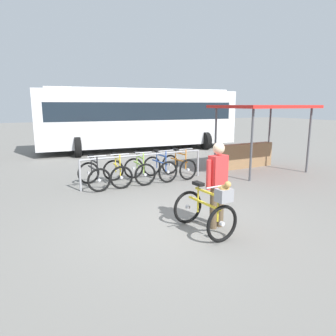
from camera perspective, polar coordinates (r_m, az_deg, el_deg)
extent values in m
plane|color=slate|center=(6.29, 0.78, -10.05)|extent=(80.00, 80.00, 0.00)
cylinder|color=#99999E|center=(8.73, -15.83, -1.41)|extent=(0.06, 0.06, 0.85)
cylinder|color=#99999E|center=(10.27, 5.51, 0.89)|extent=(0.06, 0.06, 0.85)
cylinder|color=#99999E|center=(9.26, -4.32, 2.41)|extent=(3.84, 0.34, 0.05)
torus|color=black|center=(9.50, -14.36, -0.88)|extent=(0.66, 0.12, 0.66)
cylinder|color=#B7B7BC|center=(9.50, -14.36, -0.88)|extent=(0.09, 0.07, 0.08)
torus|color=black|center=(8.54, -12.49, -2.17)|extent=(0.66, 0.12, 0.66)
cylinder|color=#B7B7BC|center=(8.54, -12.49, -2.17)|extent=(0.09, 0.07, 0.08)
cube|color=black|center=(8.97, -13.54, -0.09)|extent=(0.12, 0.92, 0.04)
cube|color=black|center=(8.88, -13.52, 1.27)|extent=(0.09, 0.61, 0.04)
cylinder|color=black|center=(9.13, -13.89, 0.42)|extent=(0.03, 0.03, 0.55)
cube|color=black|center=(9.09, -13.97, 2.12)|extent=(0.14, 0.25, 0.06)
cylinder|color=black|center=(8.59, -12.83, 0.04)|extent=(0.03, 0.03, 0.63)
cylinder|color=#B7B7BC|center=(8.53, -12.92, 2.12)|extent=(0.52, 0.08, 0.03)
torus|color=black|center=(9.71, -9.97, -0.43)|extent=(0.66, 0.11, 0.66)
cylinder|color=#B7B7BC|center=(9.71, -9.97, -0.43)|extent=(0.08, 0.07, 0.08)
torus|color=black|center=(8.74, -8.53, -1.72)|extent=(0.66, 0.11, 0.66)
cylinder|color=#B7B7BC|center=(8.74, -8.53, -1.72)|extent=(0.08, 0.07, 0.08)
cube|color=yellow|center=(9.17, -9.34, 0.33)|extent=(0.08, 0.92, 0.04)
cube|color=yellow|center=(9.09, -9.31, 1.67)|extent=(0.06, 0.61, 0.04)
cylinder|color=yellow|center=(9.34, -9.60, 0.84)|extent=(0.03, 0.03, 0.55)
cube|color=black|center=(9.29, -9.66, 2.50)|extent=(0.13, 0.25, 0.06)
cylinder|color=yellow|center=(8.79, -8.78, 0.45)|extent=(0.03, 0.03, 0.63)
cylinder|color=#B7B7BC|center=(8.73, -8.85, 2.48)|extent=(0.52, 0.05, 0.03)
torus|color=black|center=(9.94, -6.32, -0.04)|extent=(0.66, 0.07, 0.66)
cylinder|color=#B7B7BC|center=(9.94, -6.32, -0.04)|extent=(0.08, 0.06, 0.08)
torus|color=black|center=(9.00, -4.20, -1.22)|extent=(0.66, 0.07, 0.66)
cylinder|color=#B7B7BC|center=(9.00, -4.20, -1.22)|extent=(0.08, 0.06, 0.08)
cube|color=#9ED14C|center=(9.43, -5.33, 0.74)|extent=(0.04, 0.92, 0.04)
cube|color=#9ED14C|center=(9.34, -5.25, 2.04)|extent=(0.04, 0.61, 0.04)
cylinder|color=#9ED14C|center=(9.59, -5.72, 1.22)|extent=(0.03, 0.03, 0.55)
cube|color=black|center=(9.54, -5.75, 2.84)|extent=(0.12, 0.24, 0.06)
cylinder|color=#9ED14C|center=(9.05, -4.51, 0.88)|extent=(0.03, 0.03, 0.63)
cylinder|color=#B7B7BC|center=(9.00, -4.54, 2.85)|extent=(0.52, 0.03, 0.03)
torus|color=black|center=(10.20, -2.97, 0.32)|extent=(0.66, 0.14, 0.66)
cylinder|color=#B7B7BC|center=(10.20, -2.97, 0.32)|extent=(0.09, 0.07, 0.08)
torus|color=black|center=(9.34, 0.00, -0.72)|extent=(0.66, 0.14, 0.66)
cylinder|color=#B7B7BC|center=(9.34, 0.00, -0.72)|extent=(0.09, 0.07, 0.08)
cube|color=#2D56B7|center=(9.72, -1.56, 1.12)|extent=(0.14, 0.92, 0.04)
cube|color=#2D56B7|center=(9.64, -1.42, 2.39)|extent=(0.11, 0.61, 0.04)
cylinder|color=#2D56B7|center=(9.87, -2.09, 1.57)|extent=(0.03, 0.03, 0.55)
cube|color=black|center=(9.83, -2.10, 3.15)|extent=(0.15, 0.25, 0.06)
cylinder|color=#2D56B7|center=(9.38, -0.38, 1.29)|extent=(0.03, 0.03, 0.63)
cylinder|color=#B7B7BC|center=(9.33, -0.39, 3.20)|extent=(0.52, 0.09, 0.03)
torus|color=black|center=(10.52, 0.38, 0.67)|extent=(0.67, 0.18, 0.66)
cylinder|color=#B7B7BC|center=(10.52, 0.38, 0.67)|extent=(0.09, 0.07, 0.08)
torus|color=black|center=(9.70, 3.70, -0.29)|extent=(0.67, 0.18, 0.66)
cylinder|color=#B7B7BC|center=(9.70, 3.70, -0.29)|extent=(0.09, 0.07, 0.08)
cube|color=orange|center=(10.06, 1.98, 1.47)|extent=(0.17, 0.91, 0.04)
cube|color=orange|center=(9.98, 2.15, 2.70)|extent=(0.12, 0.61, 0.04)
cylinder|color=orange|center=(10.20, 1.39, 1.90)|extent=(0.03, 0.03, 0.55)
cube|color=black|center=(10.16, 1.40, 3.43)|extent=(0.15, 0.25, 0.06)
cylinder|color=orange|center=(9.74, 3.29, 1.65)|extent=(0.03, 0.03, 0.63)
cylinder|color=#B7B7BC|center=(9.69, 3.31, 3.49)|extent=(0.52, 0.10, 0.03)
torus|color=black|center=(6.20, 3.66, -7.17)|extent=(0.66, 0.13, 0.66)
cylinder|color=#B7B7BC|center=(6.20, 3.66, -7.17)|extent=(0.09, 0.07, 0.08)
torus|color=black|center=(5.44, 9.90, -10.03)|extent=(0.66, 0.13, 0.66)
cylinder|color=#B7B7BC|center=(5.44, 9.90, -10.03)|extent=(0.09, 0.07, 0.08)
cube|color=yellow|center=(5.74, 6.62, -6.41)|extent=(0.14, 0.92, 0.04)
cube|color=yellow|center=(5.63, 6.98, -4.36)|extent=(0.10, 0.61, 0.04)
cylinder|color=yellow|center=(5.86, 5.53, -5.48)|extent=(0.03, 0.03, 0.55)
cube|color=black|center=(5.79, 5.58, -2.88)|extent=(0.15, 0.25, 0.06)
cylinder|color=yellow|center=(5.42, 9.16, -6.55)|extent=(0.03, 0.03, 0.63)
cylinder|color=#B7B7BC|center=(5.33, 9.27, -3.33)|extent=(0.52, 0.09, 0.03)
cube|color=gray|center=(5.26, 10.23, -4.92)|extent=(0.28, 0.23, 0.22)
ellipsoid|color=tan|center=(5.24, 10.27, -3.87)|extent=(0.20, 0.18, 0.16)
sphere|color=tan|center=(5.15, 10.91, -3.00)|extent=(0.11, 0.11, 0.11)
cylinder|color=brown|center=(5.97, 8.34, -7.20)|extent=(0.14, 0.14, 0.82)
cylinder|color=brown|center=(6.09, 9.54, -6.85)|extent=(0.14, 0.14, 0.82)
cube|color=red|center=(5.85, 9.16, -0.50)|extent=(0.37, 0.27, 0.58)
cylinder|color=red|center=(5.72, 7.47, -1.24)|extent=(0.09, 0.09, 0.55)
cylinder|color=red|center=(6.03, 10.46, -0.67)|extent=(0.09, 0.09, 0.55)
sphere|color=beige|center=(5.77, 9.29, 3.58)|extent=(0.22, 0.22, 0.22)
cube|color=silver|center=(16.23, -5.38, 9.16)|extent=(10.10, 2.92, 2.70)
cube|color=#19232D|center=(16.22, -5.40, 10.39)|extent=(9.30, 2.90, 0.84)
cube|color=silver|center=(16.23, -5.47, 14.06)|extent=(9.09, 2.62, 0.08)
cylinder|color=black|center=(14.45, -16.24, 3.68)|extent=(0.29, 0.91, 0.90)
cylinder|color=black|center=(16.92, -17.19, 4.71)|extent=(0.29, 0.91, 0.90)
cylinder|color=black|center=(16.45, 6.94, 4.96)|extent=(0.29, 0.91, 0.90)
cylinder|color=black|center=(18.66, 3.18, 5.80)|extent=(0.29, 0.91, 0.90)
cylinder|color=#4C4C51|center=(11.13, 8.71, 5.15)|extent=(0.07, 0.07, 2.20)
cylinder|color=#4C4C51|center=(12.86, 18.06, 5.56)|extent=(0.07, 0.07, 2.20)
cylinder|color=#4C4C51|center=(9.76, 15.07, 4.00)|extent=(0.07, 0.07, 2.20)
cylinder|color=#4C4C51|center=(11.69, 24.43, 4.56)|extent=(0.07, 0.07, 2.20)
cube|color=red|center=(11.24, 17.11, 10.72)|extent=(3.24, 2.49, 0.10)
cube|color=olive|center=(11.93, 14.05, 2.21)|extent=(2.35, 0.44, 0.90)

